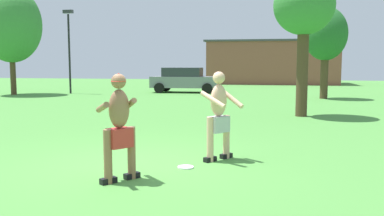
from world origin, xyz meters
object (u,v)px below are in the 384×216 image
(player_in_gray, at_px, (219,113))
(tree_near_building, at_px, (11,25))
(frisbee, at_px, (186,167))
(car_gray_near_post, at_px, (185,79))
(lamp_post, at_px, (69,42))
(tree_left_field, at_px, (326,35))
(player_with_cap, at_px, (119,122))
(tree_right_field, at_px, (304,9))

(player_in_gray, bearing_deg, tree_near_building, 134.41)
(frisbee, distance_m, tree_near_building, 20.56)
(car_gray_near_post, xyz_separation_m, lamp_post, (-6.73, -2.24, 2.33))
(car_gray_near_post, distance_m, lamp_post, 7.46)
(frisbee, bearing_deg, tree_left_field, 74.84)
(lamp_post, distance_m, tree_left_field, 14.87)
(tree_left_field, bearing_deg, lamp_post, 176.38)
(player_with_cap, xyz_separation_m, car_gray_near_post, (-3.05, 19.72, -0.11))
(lamp_post, bearing_deg, car_gray_near_post, 18.39)
(car_gray_near_post, xyz_separation_m, tree_right_field, (6.43, -10.91, 2.88))
(player_with_cap, xyz_separation_m, lamp_post, (-9.78, 17.49, 2.22))
(lamp_post, bearing_deg, tree_near_building, -152.06)
(player_in_gray, bearing_deg, frisbee, -124.94)
(tree_left_field, height_order, tree_near_building, tree_near_building)
(player_in_gray, height_order, tree_left_field, tree_left_field)
(frisbee, bearing_deg, car_gray_near_post, 101.77)
(player_with_cap, distance_m, tree_near_building, 20.61)
(player_with_cap, relative_size, player_in_gray, 1.00)
(player_in_gray, height_order, car_gray_near_post, player_in_gray)
(player_with_cap, distance_m, car_gray_near_post, 19.96)
(tree_left_field, relative_size, tree_right_field, 0.98)
(lamp_post, height_order, tree_near_building, tree_near_building)
(lamp_post, distance_m, tree_near_building, 3.36)
(lamp_post, height_order, tree_right_field, lamp_post)
(tree_left_field, bearing_deg, car_gray_near_post, 158.62)
(player_in_gray, xyz_separation_m, tree_near_building, (-13.98, 14.27, 3.19))
(car_gray_near_post, height_order, lamp_post, lamp_post)
(frisbee, height_order, car_gray_near_post, car_gray_near_post)
(car_gray_near_post, distance_m, tree_right_field, 12.99)
(frisbee, height_order, lamp_post, lamp_post)
(lamp_post, bearing_deg, frisbee, -57.21)
(car_gray_near_post, relative_size, lamp_post, 0.86)
(frisbee, xyz_separation_m, tree_near_building, (-13.48, 14.98, 4.08))
(tree_right_field, bearing_deg, tree_left_field, 77.72)
(player_with_cap, bearing_deg, tree_right_field, 69.00)
(frisbee, relative_size, lamp_post, 0.06)
(player_in_gray, distance_m, car_gray_near_post, 18.55)
(frisbee, relative_size, tree_near_building, 0.05)
(car_gray_near_post, bearing_deg, tree_right_field, -59.49)
(tree_left_field, xyz_separation_m, tree_near_building, (-17.69, -0.57, 0.78))
(car_gray_near_post, bearing_deg, tree_near_building, -158.63)
(car_gray_near_post, xyz_separation_m, tree_left_field, (8.12, -3.18, 2.48))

